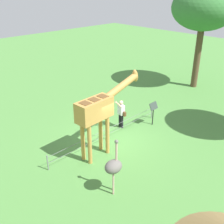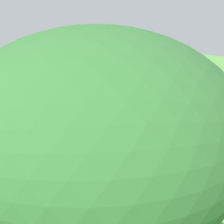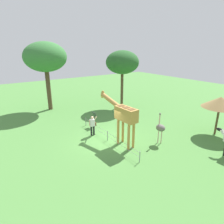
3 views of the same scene
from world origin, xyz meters
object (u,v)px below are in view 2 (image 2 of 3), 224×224
Objects in this scene: ostrich at (31,133)px; visitor at (146,145)px; info_sign at (158,165)px; giraffe at (91,107)px; tree_east at (98,131)px.

visitor is at bearing 40.82° from ostrich.
info_sign is at bearing 23.49° from ostrich.
giraffe is at bearing -156.72° from visitor.
giraffe reaches higher than visitor.
info_sign is (3.94, 0.04, -1.29)m from giraffe.
ostrich is (-1.41, -2.28, -1.06)m from giraffe.
info_sign is (5.35, 2.32, -0.23)m from ostrich.
giraffe is 4.14m from info_sign.
ostrich is at bearing 159.92° from tree_east.
ostrich is (-3.86, -3.33, 0.27)m from visitor.
ostrich reaches higher than visitor.
tree_east is at bearing -53.48° from visitor.
visitor is 9.07m from tree_east.
visitor is 5.11m from ostrich.
visitor is at bearing 126.52° from tree_east.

